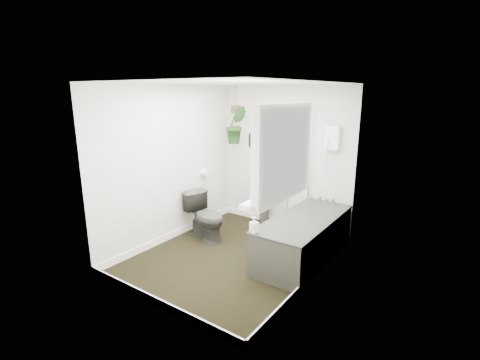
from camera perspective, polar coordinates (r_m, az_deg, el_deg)
The scene contains 22 objects.
floor at distance 4.89m, azimuth -1.03°, elevation -12.47°, with size 2.30×2.80×0.02m, color black.
ceiling at distance 4.37m, azimuth -1.17°, elevation 15.81°, with size 2.30×2.80×0.02m, color white.
wall_back at distance 5.67m, azimuth 7.34°, elevation 3.58°, with size 2.30×0.02×2.30m, color silver.
wall_front at distance 3.49m, azimuth -14.85°, elevation -3.63°, with size 2.30×0.02×2.30m, color silver.
wall_left at distance 5.24m, azimuth -11.41°, elevation 2.53°, with size 0.02×2.80×2.30m, color silver.
wall_right at distance 3.94m, azimuth 12.67°, elevation -1.44°, with size 0.02×2.80×2.30m, color silver.
skirting at distance 4.87m, azimuth -1.03°, elevation -11.84°, with size 2.30×2.80×0.10m, color white.
bathtub at distance 4.80m, azimuth 10.42°, elevation -9.34°, with size 0.72×1.72×0.58m, color #2C2D28, non-canonical shape.
bath_screen at distance 5.07m, azimuth 9.87°, elevation 3.70°, with size 0.04×0.72×1.40m, color silver, non-canonical shape.
shower_box at distance 5.22m, azimuth 14.95°, elevation 6.74°, with size 0.20×0.10×0.35m, color white.
oval_mirror at distance 5.69m, azimuth 5.05°, elevation 7.26°, with size 0.46×0.03×0.62m, color beige.
wall_sconce at distance 5.91m, azimuth 1.60°, elevation 6.59°, with size 0.04×0.04×0.22m, color black.
toilet_roll_holder at distance 5.75m, azimuth -5.85°, elevation 1.23°, with size 0.11×0.11×0.11m, color white.
window_recess at distance 3.24m, azimuth 7.22°, elevation 4.47°, with size 0.08×1.00×0.90m, color white.
window_sill at distance 3.37m, azimuth 5.95°, elevation -2.46°, with size 0.18×1.00×0.04m, color white.
window_blinds at distance 3.26m, azimuth 6.52°, elevation 4.55°, with size 0.01×0.86×0.76m, color white.
toilet at distance 5.32m, azimuth -5.62°, elevation -5.94°, with size 0.40×0.70×0.72m, color #2C2D28.
pedestal_sink at distance 5.80m, azimuth 4.07°, elevation -3.44°, with size 0.50×0.43×0.86m, color #2C2D28, non-canonical shape.
sill_plant at distance 3.54m, azimuth 7.02°, elevation 0.63°, with size 0.21×0.18×0.23m, color black.
hanging_plant at distance 5.64m, azimuth -0.65°, elevation 9.03°, with size 0.33×0.27×0.60m, color black.
soap_bottle at distance 4.13m, azimuth 2.32°, elevation -7.33°, with size 0.08×0.09×0.19m, color black.
hanging_pot at distance 5.63m, azimuth -0.66°, elevation 11.47°, with size 0.16×0.16×0.12m, color #35251B.
Camera 1 is at (2.57, -3.53, 2.20)m, focal length 26.00 mm.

